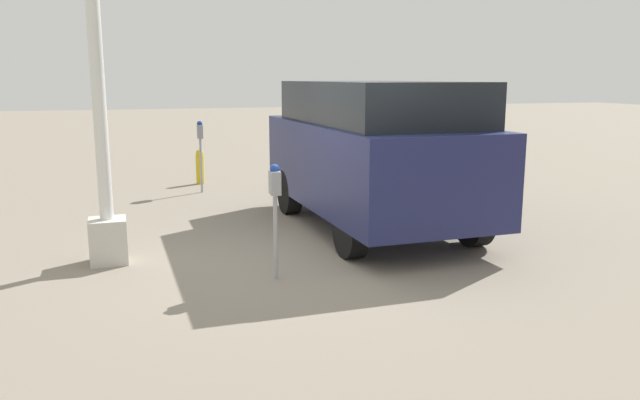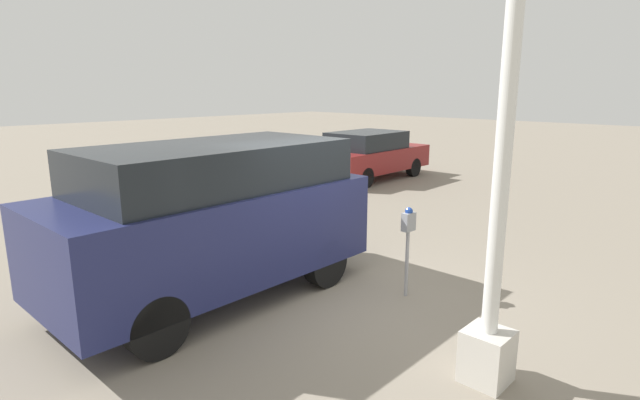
{
  "view_description": "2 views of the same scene",
  "coord_description": "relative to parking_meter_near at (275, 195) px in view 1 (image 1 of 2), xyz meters",
  "views": [
    {
      "loc": [
        -7.26,
        2.22,
        2.24
      ],
      "look_at": [
        -0.75,
        0.1,
        0.89
      ],
      "focal_mm": 35.0,
      "sensor_mm": 36.0,
      "label": 1
    },
    {
      "loc": [
        5.03,
        4.32,
        2.93
      ],
      "look_at": [
        -0.6,
        -1.03,
        1.17
      ],
      "focal_mm": 28.0,
      "sensor_mm": 36.0,
      "label": 2
    }
  ],
  "objects": [
    {
      "name": "ground_plane",
      "position": [
        0.67,
        -0.6,
        -0.96
      ],
      "size": [
        80.0,
        80.0,
        0.0
      ],
      "primitive_type": "plane",
      "color": "gray"
    },
    {
      "name": "parking_meter_near",
      "position": [
        0.0,
        0.0,
        0.0
      ],
      "size": [
        0.21,
        0.12,
        1.31
      ],
      "rotation": [
        0.0,
        0.0,
        -0.07
      ],
      "color": "#9E9EA3",
      "rests_on": "ground"
    },
    {
      "name": "parking_meter_far",
      "position": [
        5.71,
        0.08,
        0.08
      ],
      "size": [
        0.21,
        0.12,
        1.41
      ],
      "rotation": [
        0.0,
        0.0,
        -0.07
      ],
      "color": "#9E9EA3",
      "rests_on": "ground"
    },
    {
      "name": "lamp_post",
      "position": [
        1.24,
        1.8,
        0.87
      ],
      "size": [
        0.44,
        0.44,
        5.65
      ],
      "color": "beige",
      "rests_on": "ground"
    },
    {
      "name": "parked_van",
      "position": [
        1.89,
        -1.97,
        0.22
      ],
      "size": [
        4.5,
        2.08,
        2.18
      ],
      "rotation": [
        0.0,
        0.0,
        0.01
      ],
      "color": "navy",
      "rests_on": "ground"
    },
    {
      "name": "fire_hydrant",
      "position": [
        6.76,
        -0.03,
        -0.6
      ],
      "size": [
        0.17,
        0.17,
        0.74
      ],
      "color": "gold",
      "rests_on": "ground"
    }
  ]
}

